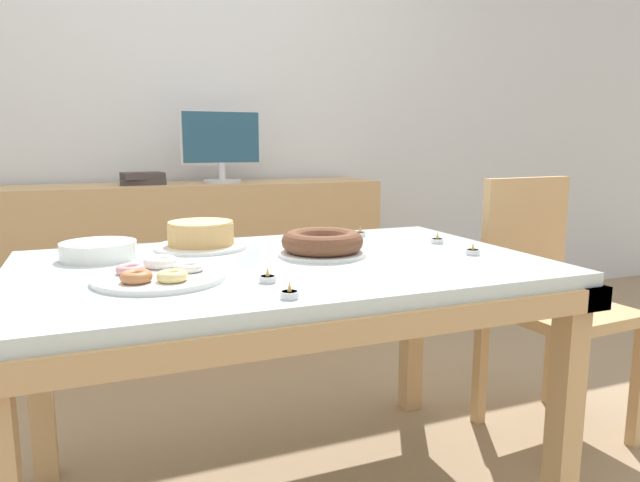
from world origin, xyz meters
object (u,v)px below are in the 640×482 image
Objects in this scene: pastry_platter at (159,275)px; plate_stack at (99,250)px; book_stack at (143,179)px; tealight_near_front at (290,294)px; chair at (545,292)px; tealight_near_cakes at (360,234)px; tealight_right_edge at (473,252)px; computer_monitor at (221,146)px; cake_golden_bundt at (322,244)px; tealight_centre at (268,278)px; cake_chocolate_round at (201,236)px; tealight_left_edge at (437,240)px.

pastry_platter is 0.35m from plate_stack.
book_stack is 1.90m from tealight_near_front.
chair is 23.50× the size of tealight_near_cakes.
tealight_near_cakes is at bearing 110.63° from tealight_right_edge.
computer_monitor is 1.63× the size of cake_golden_bundt.
tealight_right_edge is at bearing -18.71° from plate_stack.
tealight_near_front is at bearing -98.13° from computer_monitor.
cake_golden_bundt is 6.51× the size of tealight_near_front.
tealight_near_cakes and tealight_centre have the same top height.
tealight_centre is (-1.16, -0.32, 0.23)m from chair.
plate_stack reaches higher than tealight_near_cakes.
pastry_platter is 0.36m from tealight_near_front.
plate_stack is 5.25× the size of tealight_right_edge.
tealight_near_cakes is (0.56, 0.02, -0.03)m from cake_chocolate_round.
computer_monitor reaches higher than tealight_centre.
book_stack is at bearing 86.29° from pastry_platter.
pastry_platter is at bearing 152.70° from tealight_centre.
pastry_platter is at bearing -68.25° from plate_stack.
plate_stack is 5.25× the size of tealight_near_front.
tealight_centre is at bearing -164.73° from chair.
tealight_left_edge is at bearing -178.98° from chair.
tealight_centre is (-0.66, -0.10, 0.00)m from tealight_right_edge.
plate_stack is 5.25× the size of tealight_near_cakes.
tealight_near_cakes is 1.00× the size of tealight_near_front.
tealight_near_front and tealight_centre have the same top height.
tealight_right_edge is at bearing -29.48° from cake_chocolate_round.
cake_chocolate_round reaches higher than cake_golden_bundt.
pastry_platter is (-0.17, -0.39, -0.02)m from cake_chocolate_round.
pastry_platter is at bearing -172.06° from chair.
tealight_near_front is (0.24, -0.28, -0.00)m from pastry_platter.
cake_chocolate_round is at bearing 164.63° from tealight_left_edge.
book_stack is 1.74m from tealight_centre.
tealight_centre is (-0.27, -1.73, -0.30)m from computer_monitor.
chair is 23.50× the size of tealight_centre.
tealight_left_edge is (0.43, 0.05, -0.03)m from cake_golden_bundt.
tealight_near_front is (-0.24, -0.41, -0.03)m from cake_golden_bundt.
cake_golden_bundt is 6.51× the size of tealight_left_edge.
tealight_near_cakes is at bearing 1.95° from cake_chocolate_round.
pastry_platter is at bearing 178.64° from tealight_right_edge.
chair reaches higher than cake_golden_bundt.
cake_golden_bundt is 0.37m from tealight_near_cakes.
cake_golden_bundt reaches higher than tealight_near_cakes.
cake_golden_bundt is (-0.03, -1.47, -0.28)m from computer_monitor.
book_stack is 0.71× the size of pastry_platter.
computer_monitor is 1.46m from plate_stack.
plate_stack reaches higher than pastry_platter.
book_stack is 5.64× the size of tealight_right_edge.
chair is at bearing -17.99° from tealight_near_cakes.
cake_chocolate_round is (-0.34, -1.22, -0.27)m from computer_monitor.
computer_monitor is 1.34× the size of pastry_platter.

